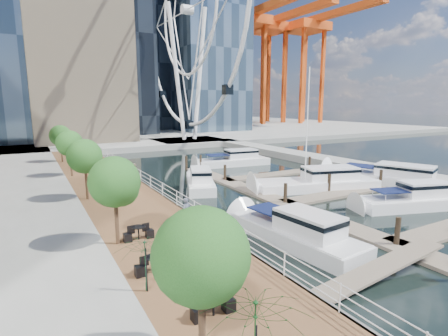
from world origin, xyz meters
TOP-DOWN VIEW (x-y plane):
  - ground at (0.00, 0.00)m, footprint 520.00×520.00m
  - boardwalk at (-9.00, 15.00)m, footprint 6.00×60.00m
  - seawall at (-6.00, 15.00)m, footprint 0.25×60.00m
  - land_far at (0.00, 102.00)m, footprint 200.00×114.00m
  - breakwater at (20.00, 20.00)m, footprint 4.00×60.00m
  - pier at (14.00, 52.00)m, footprint 14.00×12.00m
  - railing at (-6.10, 15.00)m, footprint 0.10×60.00m
  - floating_docks at (7.97, 9.98)m, footprint 16.00×34.00m
  - ferris_wheel at (14.00, 52.00)m, footprint 5.80×45.60m
  - port_cranes at (67.67, 95.67)m, footprint 40.00×52.00m
  - street_trees at (-11.40, 14.00)m, footprint 2.60×42.60m
  - cafe_tables at (-10.40, -2.00)m, footprint 2.50×13.70m
  - yacht_foreground at (10.98, 2.23)m, footprint 9.74×5.35m
  - pedestrian_near at (-7.18, 4.72)m, footprint 0.72×0.57m
  - pedestrian_mid at (-6.51, 18.59)m, footprint 0.82×0.95m
  - pedestrian_far at (-9.12, 27.08)m, footprint 1.15×1.12m
  - moored_yachts at (8.91, 10.27)m, footprint 25.11×36.06m
  - cafe_seating at (-10.73, -4.01)m, footprint 4.07×9.28m

SIDE VIEW (x-z plane):
  - ground at x=0.00m, z-range 0.00..0.00m
  - yacht_foreground at x=10.98m, z-range -1.07..1.07m
  - moored_yachts at x=8.91m, z-range -5.75..5.75m
  - floating_docks at x=7.97m, z-range -0.81..1.79m
  - boardwalk at x=-9.00m, z-range 0.00..1.00m
  - seawall at x=-6.00m, z-range 0.00..1.00m
  - land_far at x=0.00m, z-range 0.00..1.00m
  - breakwater at x=20.00m, z-range 0.00..1.00m
  - pier at x=14.00m, z-range 0.00..1.00m
  - cafe_tables at x=-10.40m, z-range 1.00..1.74m
  - railing at x=-6.10m, z-range 1.00..2.05m
  - pedestrian_mid at x=-6.51m, z-range 1.00..2.69m
  - pedestrian_near at x=-7.18m, z-range 1.00..2.71m
  - pedestrian_far at x=-9.12m, z-range 1.00..2.94m
  - cafe_seating at x=-10.73m, z-range 0.89..3.43m
  - street_trees at x=-11.40m, z-range 1.99..6.59m
  - port_cranes at x=67.67m, z-range 1.00..39.00m
  - ferris_wheel at x=14.00m, z-range 2.02..49.82m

